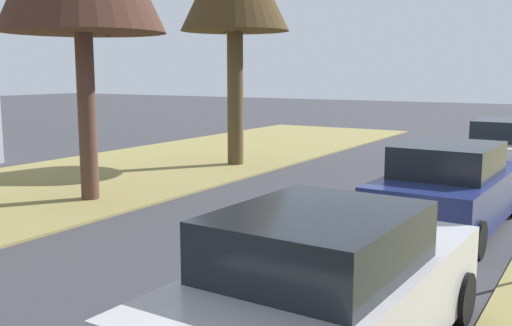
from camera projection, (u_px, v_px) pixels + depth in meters
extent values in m
cylinder|color=#50342B|center=(87.00, 117.00, 12.85)|extent=(0.39, 0.39, 3.62)
cylinder|color=#50342B|center=(105.00, 15.00, 12.57)|extent=(0.77, 0.94, 0.91)
cylinder|color=#50342B|center=(50.00, 4.00, 12.58)|extent=(0.79, 1.52, 1.36)
cylinder|color=#4F3F25|center=(235.00, 99.00, 17.81)|extent=(0.48, 0.48, 4.01)
cylinder|color=#4F3F25|center=(236.00, 7.00, 17.82)|extent=(1.03, 0.67, 1.62)
cylinder|color=#4F3F25|center=(221.00, 9.00, 17.05)|extent=(1.24, 0.53, 1.35)
cube|color=#BCBCC1|center=(327.00, 305.00, 5.73)|extent=(1.98, 4.46, 0.85)
cube|color=black|center=(318.00, 240.00, 5.44)|extent=(1.67, 2.08, 0.56)
cylinder|color=black|center=(323.00, 270.00, 7.61)|extent=(0.22, 0.61, 0.60)
cylinder|color=black|center=(461.00, 298.00, 6.67)|extent=(0.22, 0.61, 0.60)
cube|color=navy|center=(449.00, 196.00, 10.79)|extent=(1.98, 4.46, 0.85)
cube|color=black|center=(448.00, 159.00, 10.50)|extent=(1.67, 2.08, 0.56)
cylinder|color=black|center=(429.00, 191.00, 12.67)|extent=(0.22, 0.61, 0.60)
cylinder|color=black|center=(370.00, 224.00, 9.94)|extent=(0.22, 0.61, 0.60)
cylinder|color=black|center=(476.00, 240.00, 9.00)|extent=(0.22, 0.61, 0.60)
cube|color=white|center=(509.00, 155.00, 16.10)|extent=(1.98, 4.46, 0.85)
cube|color=black|center=(509.00, 130.00, 15.82)|extent=(1.67, 2.08, 0.56)
cylinder|color=black|center=(488.00, 156.00, 17.98)|extent=(0.22, 0.61, 0.60)
cylinder|color=black|center=(460.00, 171.00, 15.26)|extent=(0.22, 0.61, 0.60)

